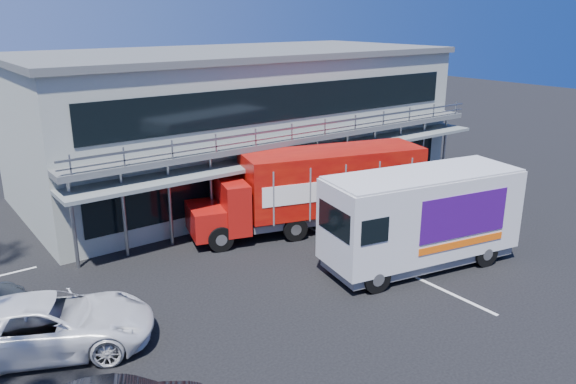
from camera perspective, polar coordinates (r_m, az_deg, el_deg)
ground at (r=18.78m, az=11.92°, el=-11.55°), size 120.00×120.00×0.00m
building at (r=30.41m, az=-5.13°, el=7.34°), size 22.40×12.00×7.30m
red_truck at (r=24.39m, az=3.03°, el=0.59°), size 10.55×5.13×3.47m
white_van at (r=21.16m, az=13.37°, el=-2.52°), size 7.75×3.91×3.62m
parked_car_c at (r=17.34m, az=-23.16°, el=-12.29°), size 6.29×4.74×1.59m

